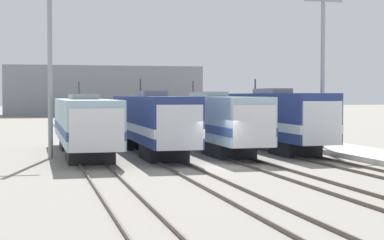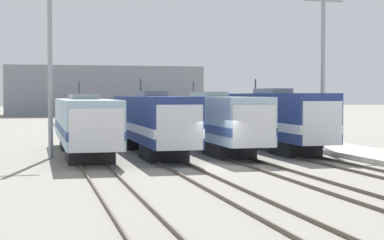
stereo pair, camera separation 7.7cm
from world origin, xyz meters
name	(u,v)px [view 1 (the left image)]	position (x,y,z in m)	size (l,w,h in m)	color
ground_plane	(217,166)	(0.00, 0.00, 0.00)	(400.00, 400.00, 0.00)	gray
rail_pair_far_left	(96,168)	(-6.64, 0.00, 0.07)	(1.51, 120.00, 0.15)	#4C4238
rail_pair_center_left	(178,166)	(-2.21, 0.00, 0.07)	(1.51, 120.00, 0.15)	#4C4238
rail_pair_center_right	(255,164)	(2.21, 0.00, 0.07)	(1.51, 120.00, 0.15)	#4C4238
rail_pair_far_right	(328,162)	(6.64, 0.00, 0.07)	(1.51, 120.00, 0.15)	#4C4238
locomotive_far_left	(84,124)	(-6.64, 8.23, 2.06)	(3.13, 18.70, 4.91)	#232326
locomotive_center_left	(151,122)	(-2.21, 8.10, 2.16)	(2.81, 18.18, 5.10)	black
locomotive_center_right	(210,120)	(2.21, 9.49, 2.14)	(2.81, 19.92, 4.99)	#232326
locomotive_far_right	(275,119)	(6.64, 8.43, 2.25)	(2.74, 16.43, 5.15)	black
catenary_tower_left	(50,58)	(-8.80, 6.80, 6.20)	(2.80, 0.29, 11.80)	gray
catenary_tower_right	(323,62)	(9.51, 6.80, 6.20)	(2.80, 0.29, 11.80)	gray
depot_building	(102,91)	(3.25, 93.30, 4.71)	(37.05, 15.95, 9.41)	gray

